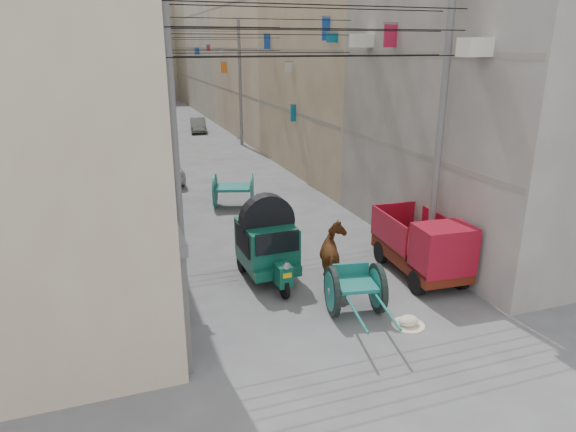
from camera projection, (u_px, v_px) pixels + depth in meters
name	position (u px, v px, depth m)	size (l,w,h in m)	color
building_row_left	(51.00, 45.00, 34.83)	(8.00, 62.00, 14.00)	#C7B396
building_row_right	(274.00, 45.00, 39.89)	(8.00, 62.00, 14.00)	#9A9590
end_cap_building	(139.00, 45.00, 65.86)	(22.00, 10.00, 13.00)	#9F947D
shutters_left	(152.00, 208.00, 16.45)	(0.18, 14.40, 2.88)	#525358
signboards	(204.00, 105.00, 27.16)	(8.22, 40.52, 5.67)	#BABABA
ac_units	(417.00, 9.00, 14.54)	(0.70, 6.55, 3.35)	beige
utility_poles	(223.00, 103.00, 22.82)	(7.40, 22.20, 8.00)	slate
overhead_cables	(235.00, 36.00, 19.62)	(7.40, 22.52, 1.12)	black
auto_rickshaw	(267.00, 241.00, 14.63)	(1.60, 2.74, 1.92)	black
tonga_cart	(355.00, 289.00, 12.82)	(1.53, 2.95, 1.27)	black
mini_truck	(427.00, 251.00, 14.52)	(1.75, 3.52, 1.93)	black
second_cart	(234.00, 189.00, 21.30)	(1.99, 1.87, 1.43)	#16625A
feed_sack	(408.00, 321.00, 12.38)	(0.50, 0.40, 0.25)	beige
horse	(336.00, 257.00, 14.33)	(0.88, 1.93, 1.63)	brown
distant_car_white	(165.00, 168.00, 25.42)	(1.58, 3.93, 1.34)	#BABABA
distant_car_grey	(198.00, 125.00, 40.16)	(1.15, 3.31, 1.09)	#575C59
distant_car_green	(159.00, 127.00, 38.77)	(1.59, 3.91, 1.13)	#205D4F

